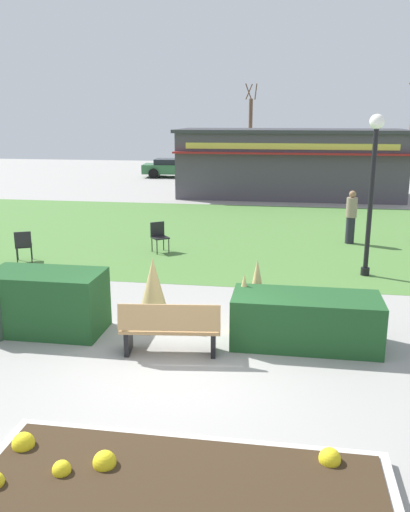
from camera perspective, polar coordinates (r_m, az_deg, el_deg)
name	(u,v)px	position (r m, az deg, el deg)	size (l,w,h in m)	color
ground_plane	(179,367)	(8.81, -2.83, -11.84)	(80.00, 80.00, 0.00)	#999691
lawn_patch	(239,233)	(18.49, 3.65, 2.45)	(36.00, 12.00, 0.01)	#4C7A38
flower_bed	(176,493)	(6.15, -3.11, -24.04)	(4.56, 2.03, 0.32)	beige
park_bench	(170,328)	(9.06, -3.76, -7.73)	(1.75, 0.72, 0.95)	tan
hedge_left	(46,302)	(10.40, -16.66, -4.73)	(2.14, 1.10, 1.16)	#1E4C23
hedge_right	(306,320)	(9.61, 10.73, -6.79)	(2.58, 1.10, 0.91)	#1E4C23
ornamental_grass_behind_left	(257,291)	(10.38, 5.58, -3.77)	(0.50, 0.50, 1.30)	tan
ornamental_grass_behind_right	(153,291)	(10.35, -5.56, -3.77)	(0.69, 0.69, 1.33)	tan
ornamental_grass_behind_center	(244,304)	(9.94, 4.18, -5.11)	(0.56, 0.56, 1.13)	tan
lamppost_mid	(373,176)	(13.73, 17.54, 8.18)	(0.36, 0.36, 4.00)	black
food_kiosk	(289,163)	(27.40, 9.03, 9.84)	(11.14, 4.72, 3.32)	#47424C
cafe_chair_west	(23,244)	(15.50, -18.90, 1.24)	(0.59, 0.59, 0.89)	black
cafe_chair_east	(159,234)	(15.89, -4.97, 2.32)	(0.62, 0.62, 0.89)	black
person_strolling	(351,217)	(17.46, 15.39, 4.08)	(0.34, 0.34, 1.69)	#23232D
parked_car_west_slot	(174,167)	(35.86, -3.29, 9.48)	(4.33, 2.31, 1.20)	#2D6638
parked_car_center_slot	(249,168)	(35.16, 4.79, 9.34)	(4.24, 2.13, 1.20)	black
parked_car_east_slot	(332,170)	(35.16, 13.48, 9.00)	(4.20, 2.07, 1.20)	maroon
tree_left_bg	(250,133)	(40.50, 4.88, 13.04)	(0.91, 0.96, 6.23)	brown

